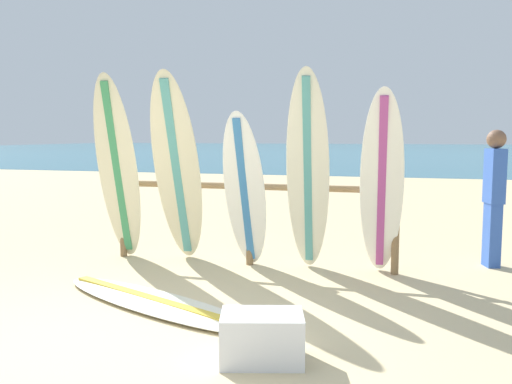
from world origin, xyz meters
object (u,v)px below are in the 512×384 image
surfboard_leaning_left (177,171)px  surfboard_leaning_center_left (245,192)px  surfboard_rack (250,205)px  surfboard_leaning_far_left (118,170)px  cooler_box (262,338)px  surfboard_leaning_center_right (382,186)px  surfboard_leaning_center (308,174)px  surfboard_lying_on_sand (156,302)px  beachgoer_standing (494,192)px  small_boat_offshore (317,155)px

surfboard_leaning_left → surfboard_leaning_center_left: surfboard_leaning_left is taller
surfboard_rack → surfboard_leaning_far_left: (-1.68, -0.31, 0.43)m
surfboard_rack → cooler_box: surfboard_rack is taller
surfboard_leaning_center_left → surfboard_leaning_center_right: 1.62m
surfboard_leaning_center → surfboard_lying_on_sand: surfboard_leaning_center is taller
surfboard_leaning_center_left → surfboard_leaning_left: bearing=-176.9°
surfboard_leaning_far_left → beachgoer_standing: size_ratio=1.40×
surfboard_leaning_center_left → cooler_box: surfboard_leaning_center_left is taller
surfboard_leaning_left → surfboard_leaning_center: bearing=0.3°
surfboard_leaning_far_left → surfboard_leaning_center_right: size_ratio=1.12×
surfboard_leaning_center → surfboard_leaning_left: bearing=-179.7°
surfboard_leaning_center_right → surfboard_leaning_center: bearing=179.5°
surfboard_leaning_center → small_boat_offshore: size_ratio=1.03×
surfboard_leaning_center → cooler_box: (0.13, -2.52, -1.02)m
beachgoer_standing → cooler_box: size_ratio=2.86×
surfboard_leaning_center → cooler_box: 2.72m
surfboard_lying_on_sand → surfboard_rack: bearing=77.6°
surfboard_rack → cooler_box: (0.92, -2.83, -0.59)m
surfboard_rack → surfboard_leaning_left: surfboard_leaning_left is taller
surfboard_lying_on_sand → beachgoer_standing: size_ratio=1.58×
surfboard_leaning_left → small_boat_offshore: size_ratio=1.04×
surfboard_leaning_far_left → small_boat_offshore: (-2.64, 32.21, -0.95)m
beachgoer_standing → small_boat_offshore: 32.02m
small_boat_offshore → cooler_box: bearing=-81.4°
surfboard_leaning_center → surfboard_rack: bearing=158.6°
surfboard_leaning_left → surfboard_leaning_far_left: bearing=179.3°
surfboard_leaning_left → surfboard_leaning_center_right: (2.48, 0.00, -0.12)m
surfboard_leaning_center_left → surfboard_leaning_center_right: bearing=-1.7°
surfboard_rack → surfboard_leaning_center: bearing=-21.4°
surfboard_leaning_center → surfboard_leaning_center_left: bearing=177.1°
surfboard_rack → surfboard_leaning_far_left: surfboard_leaning_far_left is taller
beachgoer_standing → surfboard_leaning_center_left: bearing=-161.2°
surfboard_rack → cooler_box: size_ratio=6.16×
surfboard_leaning_center → beachgoer_standing: size_ratio=1.39×
surfboard_leaning_left → surfboard_lying_on_sand: (0.43, -1.54, -1.17)m
surfboard_leaning_far_left → surfboard_leaning_left: surfboard_leaning_far_left is taller
surfboard_lying_on_sand → beachgoer_standing: beachgoer_standing is taller
surfboard_leaning_center_left → beachgoer_standing: (2.94, 1.00, -0.02)m
small_boat_offshore → cooler_box: small_boat_offshore is taller
cooler_box → beachgoer_standing: bearing=45.1°
surfboard_leaning_center_left → surfboard_leaning_center: (0.78, -0.04, 0.23)m
small_boat_offshore → beachgoer_standing: bearing=-76.9°
surfboard_leaning_center → surfboard_leaning_center_right: (0.84, -0.01, -0.12)m
surfboard_rack → surfboard_leaning_center_right: 1.70m
surfboard_leaning_center_left → surfboard_leaning_center_right: (1.62, -0.05, 0.11)m
surfboard_leaning_center → beachgoer_standing: (2.16, 1.04, -0.25)m
small_boat_offshore → surfboard_rack: bearing=-82.3°
beachgoer_standing → cooler_box: bearing=-119.8°
surfboard_rack → surfboard_leaning_center: size_ratio=1.55×
surfboard_leaning_left → surfboard_rack: bearing=20.9°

